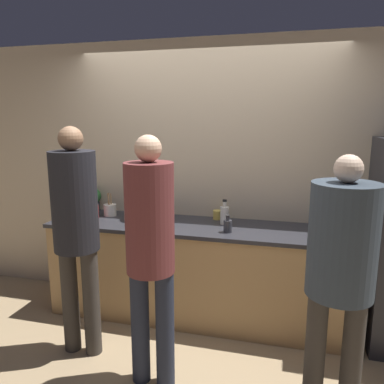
{
  "coord_description": "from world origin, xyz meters",
  "views": [
    {
      "loc": [
        0.77,
        -2.84,
        1.87
      ],
      "look_at": [
        0.0,
        0.15,
        1.26
      ],
      "focal_mm": 35.0,
      "sensor_mm": 36.0,
      "label": 1
    }
  ],
  "objects_px": {
    "bottle_clear": "(224,214)",
    "bottle_dark": "(228,226)",
    "person_right": "(341,260)",
    "potted_plant": "(93,199)",
    "bottle_red": "(95,211)",
    "person_left": "(76,223)",
    "cup_yellow": "(217,215)",
    "person_center": "(150,244)",
    "fruit_bowl": "(139,214)",
    "utensil_crock": "(110,210)"
  },
  "relations": [
    {
      "from": "person_center",
      "to": "bottle_red",
      "type": "distance_m",
      "value": 1.34
    },
    {
      "from": "person_left",
      "to": "cup_yellow",
      "type": "bearing_deg",
      "value": 47.76
    },
    {
      "from": "bottle_red",
      "to": "cup_yellow",
      "type": "xyz_separation_m",
      "value": [
        1.17,
        0.26,
        -0.03
      ]
    },
    {
      "from": "person_center",
      "to": "bottle_clear",
      "type": "xyz_separation_m",
      "value": [
        0.32,
        1.06,
        -0.05
      ]
    },
    {
      "from": "person_left",
      "to": "cup_yellow",
      "type": "height_order",
      "value": "person_left"
    },
    {
      "from": "person_left",
      "to": "fruit_bowl",
      "type": "bearing_deg",
      "value": 77.44
    },
    {
      "from": "bottle_clear",
      "to": "potted_plant",
      "type": "bearing_deg",
      "value": 173.4
    },
    {
      "from": "person_center",
      "to": "bottle_red",
      "type": "height_order",
      "value": "person_center"
    },
    {
      "from": "bottle_red",
      "to": "potted_plant",
      "type": "relative_size",
      "value": 0.77
    },
    {
      "from": "person_right",
      "to": "bottle_clear",
      "type": "bearing_deg",
      "value": 131.4
    },
    {
      "from": "bottle_red",
      "to": "cup_yellow",
      "type": "relative_size",
      "value": 2.14
    },
    {
      "from": "bottle_red",
      "to": "bottle_clear",
      "type": "distance_m",
      "value": 1.26
    },
    {
      "from": "person_left",
      "to": "fruit_bowl",
      "type": "relative_size",
      "value": 6.61
    },
    {
      "from": "bottle_dark",
      "to": "cup_yellow",
      "type": "distance_m",
      "value": 0.43
    },
    {
      "from": "person_left",
      "to": "potted_plant",
      "type": "xyz_separation_m",
      "value": [
        -0.42,
        1.02,
        -0.05
      ]
    },
    {
      "from": "bottle_dark",
      "to": "bottle_clear",
      "type": "bearing_deg",
      "value": 105.97
    },
    {
      "from": "bottle_dark",
      "to": "cup_yellow",
      "type": "bearing_deg",
      "value": 112.44
    },
    {
      "from": "bottle_clear",
      "to": "utensil_crock",
      "type": "bearing_deg",
      "value": 179.22
    },
    {
      "from": "person_left",
      "to": "utensil_crock",
      "type": "xyz_separation_m",
      "value": [
        -0.16,
        0.87,
        -0.12
      ]
    },
    {
      "from": "person_right",
      "to": "potted_plant",
      "type": "relative_size",
      "value": 6.9
    },
    {
      "from": "person_left",
      "to": "utensil_crock",
      "type": "relative_size",
      "value": 7.81
    },
    {
      "from": "bottle_clear",
      "to": "bottle_dark",
      "type": "relative_size",
      "value": 1.53
    },
    {
      "from": "person_left",
      "to": "fruit_bowl",
      "type": "distance_m",
      "value": 0.83
    },
    {
      "from": "bottle_red",
      "to": "bottle_dark",
      "type": "xyz_separation_m",
      "value": [
        1.33,
        -0.13,
        -0.01
      ]
    },
    {
      "from": "cup_yellow",
      "to": "potted_plant",
      "type": "relative_size",
      "value": 0.36
    },
    {
      "from": "utensil_crock",
      "to": "bottle_clear",
      "type": "height_order",
      "value": "same"
    },
    {
      "from": "bottle_dark",
      "to": "fruit_bowl",
      "type": "bearing_deg",
      "value": 167.99
    },
    {
      "from": "bottle_clear",
      "to": "potted_plant",
      "type": "distance_m",
      "value": 1.44
    },
    {
      "from": "person_right",
      "to": "potted_plant",
      "type": "height_order",
      "value": "person_right"
    },
    {
      "from": "utensil_crock",
      "to": "person_right",
      "type": "bearing_deg",
      "value": -26.46
    },
    {
      "from": "bottle_clear",
      "to": "bottle_red",
      "type": "bearing_deg",
      "value": -175.06
    },
    {
      "from": "person_right",
      "to": "cup_yellow",
      "type": "xyz_separation_m",
      "value": [
        -0.98,
        1.15,
        -0.08
      ]
    },
    {
      "from": "person_center",
      "to": "fruit_bowl",
      "type": "relative_size",
      "value": 6.44
    },
    {
      "from": "potted_plant",
      "to": "bottle_red",
      "type": "bearing_deg",
      "value": -58.12
    },
    {
      "from": "potted_plant",
      "to": "person_right",
      "type": "bearing_deg",
      "value": -26.78
    },
    {
      "from": "person_left",
      "to": "person_right",
      "type": "height_order",
      "value": "person_left"
    },
    {
      "from": "fruit_bowl",
      "to": "potted_plant",
      "type": "distance_m",
      "value": 0.64
    },
    {
      "from": "bottle_red",
      "to": "bottle_dark",
      "type": "bearing_deg",
      "value": -5.75
    },
    {
      "from": "utensil_crock",
      "to": "bottle_red",
      "type": "xyz_separation_m",
      "value": [
        -0.1,
        -0.12,
        0.01
      ]
    },
    {
      "from": "person_left",
      "to": "potted_plant",
      "type": "distance_m",
      "value": 1.11
    },
    {
      "from": "person_center",
      "to": "fruit_bowl",
      "type": "distance_m",
      "value": 1.13
    },
    {
      "from": "utensil_crock",
      "to": "fruit_bowl",
      "type": "bearing_deg",
      "value": -11.42
    },
    {
      "from": "person_left",
      "to": "bottle_clear",
      "type": "xyz_separation_m",
      "value": [
        1.01,
        0.86,
        -0.09
      ]
    },
    {
      "from": "person_right",
      "to": "cup_yellow",
      "type": "relative_size",
      "value": 19.3
    },
    {
      "from": "person_right",
      "to": "cup_yellow",
      "type": "height_order",
      "value": "person_right"
    },
    {
      "from": "person_right",
      "to": "fruit_bowl",
      "type": "bearing_deg",
      "value": 150.95
    },
    {
      "from": "fruit_bowl",
      "to": "person_right",
      "type": "bearing_deg",
      "value": -29.05
    },
    {
      "from": "person_right",
      "to": "bottle_red",
      "type": "xyz_separation_m",
      "value": [
        -2.14,
        0.89,
        -0.05
      ]
    },
    {
      "from": "fruit_bowl",
      "to": "utensil_crock",
      "type": "distance_m",
      "value": 0.34
    },
    {
      "from": "bottle_red",
      "to": "potted_plant",
      "type": "bearing_deg",
      "value": 121.88
    }
  ]
}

